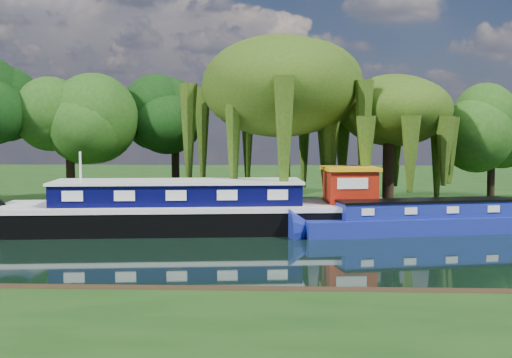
{
  "coord_description": "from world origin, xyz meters",
  "views": [
    {
      "loc": [
        -3.42,
        -27.77,
        5.39
      ],
      "look_at": [
        -4.76,
        5.32,
        2.8
      ],
      "focal_mm": 45.0,
      "sensor_mm": 36.0,
      "label": 1
    }
  ],
  "objects": [
    {
      "name": "far_bank",
      "position": [
        0.0,
        34.0,
        0.23
      ],
      "size": [
        120.0,
        52.0,
        0.45
      ],
      "primitive_type": "cube",
      "color": "#13350E",
      "rests_on": "ground"
    },
    {
      "name": "mooring_posts",
      "position": [
        -0.5,
        8.4,
        0.95
      ],
      "size": [
        19.16,
        0.16,
        1.0
      ],
      "color": "silver",
      "rests_on": "far_bank"
    },
    {
      "name": "dutch_barge",
      "position": [
        -7.59,
        5.84,
        1.09
      ],
      "size": [
        21.17,
        6.84,
        4.39
      ],
      "rotation": [
        0.0,
        0.0,
        0.1
      ],
      "color": "black",
      "rests_on": "ground"
    },
    {
      "name": "willow_left",
      "position": [
        -3.27,
        11.33,
        7.72
      ],
      "size": [
        8.35,
        8.35,
        10.01
      ],
      "color": "black",
      "rests_on": "far_bank"
    },
    {
      "name": "lamppost",
      "position": [
        0.5,
        10.5,
        2.42
      ],
      "size": [
        0.36,
        0.36,
        2.56
      ],
      "color": "silver",
      "rests_on": "far_bank"
    },
    {
      "name": "ground",
      "position": [
        0.0,
        0.0,
        0.0
      ],
      "size": [
        120.0,
        120.0,
        0.0
      ],
      "primitive_type": "plane",
      "color": "black"
    },
    {
      "name": "red_dinghy",
      "position": [
        -6.53,
        6.33,
        0.0
      ],
      "size": [
        4.12,
        3.53,
        0.72
      ],
      "primitive_type": "imported",
      "rotation": [
        0.0,
        0.0,
        1.22
      ],
      "color": "maroon",
      "rests_on": "ground"
    },
    {
      "name": "tree_far_left",
      "position": [
        -17.25,
        13.53,
        6.13
      ],
      "size": [
        5.15,
        5.15,
        8.29
      ],
      "color": "black",
      "rests_on": "far_bank"
    },
    {
      "name": "willow_right",
      "position": [
        3.01,
        11.17,
        5.86
      ],
      "size": [
        6.09,
        6.09,
        7.42
      ],
      "color": "black",
      "rests_on": "far_bank"
    },
    {
      "name": "tree_far_mid",
      "position": [
        -10.94,
        17.17,
        5.95
      ],
      "size": [
        4.87,
        4.87,
        7.97
      ],
      "color": "black",
      "rests_on": "far_bank"
    },
    {
      "name": "tree_far_right",
      "position": [
        9.71,
        12.89,
        5.05
      ],
      "size": [
        4.08,
        4.08,
        6.67
      ],
      "color": "black",
      "rests_on": "far_bank"
    },
    {
      "name": "narrowboat",
      "position": [
        3.98,
        5.48,
        0.67
      ],
      "size": [
        13.11,
        4.96,
        1.89
      ],
      "rotation": [
        0.0,
        0.0,
        0.22
      ],
      "color": "navy",
      "rests_on": "ground"
    }
  ]
}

